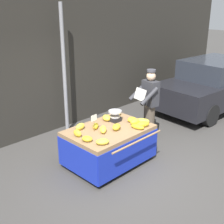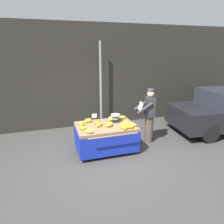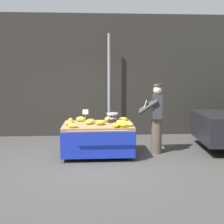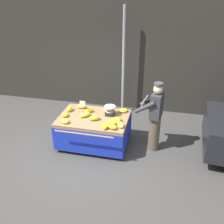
# 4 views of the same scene
# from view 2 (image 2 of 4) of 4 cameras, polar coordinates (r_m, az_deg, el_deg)

# --- Properties ---
(ground_plane) EXTENTS (60.00, 60.00, 0.00)m
(ground_plane) POSITION_cam_2_polar(r_m,az_deg,el_deg) (5.69, -1.34, -12.84)
(ground_plane) COLOR #423F3D
(back_wall) EXTENTS (16.00, 0.24, 3.77)m
(back_wall) POSITION_cam_2_polar(r_m,az_deg,el_deg) (7.77, -7.40, 9.84)
(back_wall) COLOR #2D2B26
(back_wall) RESTS_ON ground
(street_pole) EXTENTS (0.09, 0.09, 3.13)m
(street_pole) POSITION_cam_2_polar(r_m,az_deg,el_deg) (7.48, -3.13, 7.22)
(street_pole) COLOR gray
(street_pole) RESTS_ON ground
(banana_cart) EXTENTS (1.68, 1.35, 0.77)m
(banana_cart) POSITION_cam_2_polar(r_m,az_deg,el_deg) (5.90, -1.79, -5.56)
(banana_cart) COLOR #93704C
(banana_cart) RESTS_ON ground
(weighing_scale) EXTENTS (0.28, 0.28, 0.23)m
(weighing_scale) POSITION_cam_2_polar(r_m,az_deg,el_deg) (6.05, 0.99, -1.71)
(weighing_scale) COLOR black
(weighing_scale) RESTS_ON banana_cart
(price_sign) EXTENTS (0.14, 0.01, 0.34)m
(price_sign) POSITION_cam_2_polar(r_m,az_deg,el_deg) (5.77, -4.96, -1.35)
(price_sign) COLOR #997A51
(price_sign) RESTS_ON banana_cart
(banana_bunch_0) EXTENTS (0.27, 0.23, 0.09)m
(banana_bunch_0) POSITION_cam_2_polar(r_m,az_deg,el_deg) (6.36, 2.83, -1.47)
(banana_bunch_0) COLOR yellow
(banana_bunch_0) RESTS_ON banana_cart
(banana_bunch_1) EXTENTS (0.24, 0.19, 0.12)m
(banana_bunch_1) POSITION_cam_2_polar(r_m,az_deg,el_deg) (5.76, 3.80, -3.33)
(banana_bunch_1) COLOR yellow
(banana_bunch_1) RESTS_ON banana_cart
(banana_bunch_2) EXTENTS (0.22, 0.24, 0.10)m
(banana_bunch_2) POSITION_cam_2_polar(r_m,az_deg,el_deg) (5.56, -8.16, -4.37)
(banana_bunch_2) COLOR gold
(banana_bunch_2) RESTS_ON banana_cart
(banana_bunch_3) EXTENTS (0.13, 0.22, 0.13)m
(banana_bunch_3) POSITION_cam_2_polar(r_m,az_deg,el_deg) (5.82, -8.56, -3.24)
(banana_bunch_3) COLOR yellow
(banana_bunch_3) RESTS_ON banana_cart
(banana_bunch_4) EXTENTS (0.25, 0.28, 0.12)m
(banana_bunch_4) POSITION_cam_2_polar(r_m,az_deg,el_deg) (6.18, -0.29, -1.86)
(banana_bunch_4) COLOR yellow
(banana_bunch_4) RESTS_ON banana_cart
(banana_bunch_5) EXTENTS (0.26, 0.31, 0.09)m
(banana_bunch_5) POSITION_cam_2_polar(r_m,az_deg,el_deg) (5.78, 5.75, -3.46)
(banana_bunch_5) COLOR yellow
(banana_bunch_5) RESTS_ON banana_cart
(banana_bunch_6) EXTENTS (0.29, 0.27, 0.10)m
(banana_bunch_6) POSITION_cam_2_polar(r_m,az_deg,el_deg) (5.32, -6.46, -5.30)
(banana_bunch_6) COLOR yellow
(banana_bunch_6) RESTS_ON banana_cart
(banana_bunch_7) EXTENTS (0.21, 0.17, 0.10)m
(banana_bunch_7) POSITION_cam_2_polar(r_m,az_deg,el_deg) (5.91, 3.91, -2.90)
(banana_bunch_7) COLOR gold
(banana_bunch_7) RESTS_ON banana_cart
(banana_bunch_8) EXTENTS (0.25, 0.23, 0.10)m
(banana_bunch_8) POSITION_cam_2_polar(r_m,az_deg,el_deg) (5.95, -4.01, -2.79)
(banana_bunch_8) COLOR gold
(banana_bunch_8) RESTS_ON banana_cart
(banana_bunch_9) EXTENTS (0.25, 0.17, 0.12)m
(banana_bunch_9) POSITION_cam_2_polar(r_m,az_deg,el_deg) (6.05, -6.68, -2.38)
(banana_bunch_9) COLOR yellow
(banana_bunch_9) RESTS_ON banana_cart
(banana_bunch_10) EXTENTS (0.28, 0.24, 0.12)m
(banana_bunch_10) POSITION_cam_2_polar(r_m,az_deg,el_deg) (5.69, -0.78, -3.56)
(banana_bunch_10) COLOR gold
(banana_bunch_10) RESTS_ON banana_cart
(banana_bunch_11) EXTENTS (0.19, 0.31, 0.10)m
(banana_bunch_11) POSITION_cam_2_polar(r_m,az_deg,el_deg) (5.56, 3.20, -4.24)
(banana_bunch_11) COLOR gold
(banana_bunch_11) RESTS_ON banana_cart
(banana_bunch_12) EXTENTS (0.28, 0.29, 0.11)m
(banana_bunch_12) POSITION_cam_2_polar(r_m,az_deg,el_deg) (5.73, -3.58, -3.51)
(banana_bunch_12) COLOR yellow
(banana_bunch_12) RESTS_ON banana_cart
(banana_bunch_13) EXTENTS (0.31, 0.26, 0.11)m
(banana_bunch_13) POSITION_cam_2_polar(r_m,az_deg,el_deg) (5.60, 4.70, -3.99)
(banana_bunch_13) COLOR gold
(banana_bunch_13) RESTS_ON banana_cart
(vendor_person) EXTENTS (0.64, 0.59, 1.71)m
(vendor_person) POSITION_cam_2_polar(r_m,az_deg,el_deg) (6.42, 10.31, -1.04)
(vendor_person) COLOR brown
(vendor_person) RESTS_ON ground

